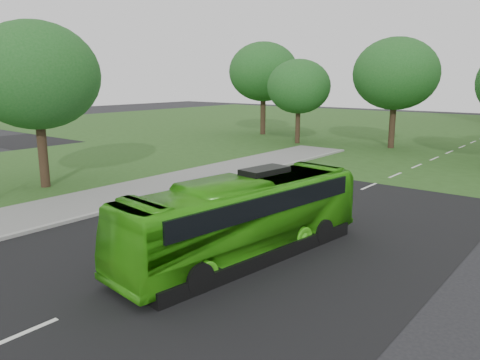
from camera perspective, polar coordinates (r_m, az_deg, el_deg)
The scene contains 7 objects.
ground at distance 15.92m, azimuth -5.47°, elevation -9.76°, with size 160.00×160.00×0.00m, color black.
street_surfaces at distance 35.46m, azimuth 20.54°, elevation 1.87°, with size 120.00×120.00×0.15m.
tree_park_a at distance 43.93m, azimuth 7.17°, elevation 11.24°, with size 5.80×5.80×7.71m.
tree_park_b at distance 42.67m, azimuth 18.45°, elevation 12.18°, with size 7.16×7.16×9.39m.
tree_park_f at distance 50.87m, azimuth 2.87°, elevation 13.03°, with size 7.31×7.31×9.76m.
tree_side_near at distance 27.79m, azimuth -23.63°, elevation 11.57°, with size 6.76×6.76×8.98m.
bus at distance 15.82m, azimuth 0.55°, elevation -4.57°, with size 2.31×9.85×2.74m, color #3DB016.
Camera 1 is at (10.35, -10.53, 5.96)m, focal length 35.00 mm.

